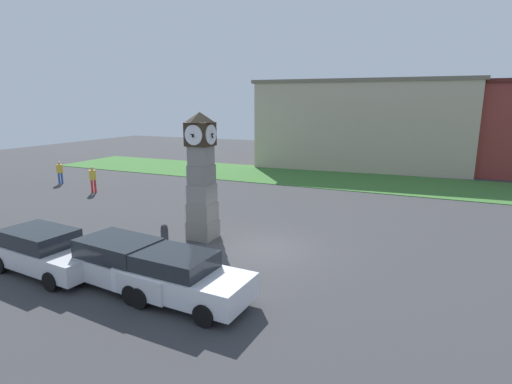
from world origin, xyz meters
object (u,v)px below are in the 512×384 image
at_px(car_near_tower, 125,263).
at_px(pedestrian_by_cars, 93,178).
at_px(car_navy_sedan, 45,251).
at_px(bollard_mid_row, 145,267).
at_px(bollard_near_tower, 143,279).
at_px(pedestrian_crossing_lot, 60,171).
at_px(bollard_end_row, 165,237).
at_px(car_by_building, 182,277).
at_px(clock_tower, 202,179).
at_px(bollard_far_row, 158,251).

height_order(car_near_tower, pedestrian_by_cars, pedestrian_by_cars).
bearing_deg(car_navy_sedan, bollard_mid_row, 11.61).
distance_m(bollard_near_tower, pedestrian_by_cars, 16.48).
height_order(bollard_near_tower, pedestrian_crossing_lot, pedestrian_crossing_lot).
bearing_deg(pedestrian_crossing_lot, car_near_tower, -34.85).
distance_m(bollard_end_row, car_by_building, 4.65).
xyz_separation_m(bollard_end_row, car_navy_sedan, (-2.50, -3.52, 0.23)).
bearing_deg(car_near_tower, bollard_mid_row, 48.75).
relative_size(clock_tower, car_by_building, 1.31).
xyz_separation_m(bollard_near_tower, pedestrian_by_cars, (-12.73, 10.47, 0.42)).
bearing_deg(car_by_building, bollard_end_row, 133.02).
bearing_deg(clock_tower, bollard_end_row, -109.87).
height_order(bollard_mid_row, bollard_far_row, bollard_mid_row).
xyz_separation_m(bollard_near_tower, car_near_tower, (-1.07, 0.44, 0.20)).
relative_size(car_navy_sedan, car_near_tower, 1.00).
relative_size(bollard_far_row, car_by_building, 0.21).
height_order(bollard_near_tower, bollard_far_row, bollard_near_tower).
xyz_separation_m(bollard_mid_row, car_navy_sedan, (-3.75, -0.77, 0.27)).
relative_size(car_by_building, pedestrian_by_cars, 2.38).
bearing_deg(clock_tower, car_navy_sedan, -120.51).
height_order(clock_tower, pedestrian_by_cars, clock_tower).
distance_m(car_navy_sedan, car_near_tower, 3.35).
xyz_separation_m(car_near_tower, car_by_building, (2.34, -0.17, -0.01)).
distance_m(car_navy_sedan, car_by_building, 5.67).
height_order(clock_tower, car_navy_sedan, clock_tower).
relative_size(bollard_end_row, car_navy_sedan, 0.23).
distance_m(clock_tower, car_near_tower, 5.44).
xyz_separation_m(bollard_mid_row, pedestrian_by_cars, (-12.08, 9.55, 0.51)).
relative_size(bollard_far_row, pedestrian_by_cars, 0.51).
xyz_separation_m(bollard_near_tower, pedestrian_crossing_lot, (-17.30, 11.74, 0.36)).
xyz_separation_m(pedestrian_crossing_lot, pedestrian_by_cars, (4.58, -1.28, 0.06)).
xyz_separation_m(car_by_building, pedestrian_crossing_lot, (-18.57, 11.48, 0.18)).
relative_size(car_by_building, pedestrian_crossing_lot, 2.52).
height_order(bollard_end_row, pedestrian_by_cars, pedestrian_by_cars).
bearing_deg(car_by_building, clock_tower, 115.34).
bearing_deg(car_navy_sedan, car_by_building, 1.22).
height_order(bollard_mid_row, pedestrian_by_cars, pedestrian_by_cars).
distance_m(clock_tower, car_navy_sedan, 6.54).
height_order(bollard_near_tower, bollard_mid_row, bollard_near_tower).
bearing_deg(car_near_tower, pedestrian_crossing_lot, 145.15).
distance_m(pedestrian_crossing_lot, pedestrian_by_cars, 4.75).
bearing_deg(bollard_end_row, car_by_building, -46.98).
height_order(bollard_mid_row, car_by_building, car_by_building).
distance_m(bollard_far_row, car_near_tower, 2.08).
bearing_deg(car_navy_sedan, bollard_near_tower, -1.86).
relative_size(bollard_near_tower, pedestrian_crossing_lot, 0.70).
bearing_deg(bollard_near_tower, car_near_tower, 157.78).
height_order(clock_tower, pedestrian_crossing_lot, clock_tower).
xyz_separation_m(bollard_near_tower, car_navy_sedan, (-4.40, 0.14, 0.19)).
xyz_separation_m(clock_tower, bollard_end_row, (-0.68, -1.87, -2.12)).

